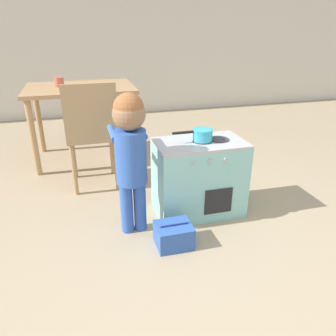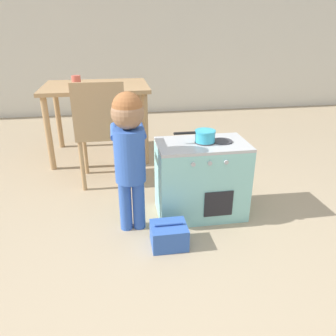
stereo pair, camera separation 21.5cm
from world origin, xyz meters
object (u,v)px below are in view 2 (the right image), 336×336
Objects in this scene: dining_table at (97,96)px; cup_on_table at (76,80)px; toy_pot at (205,135)px; child_figure at (129,144)px; toy_basket at (169,235)px; play_kitchen at (201,179)px; dining_chair_near at (101,130)px.

cup_on_table is (-0.18, 0.03, 0.15)m from dining_table.
toy_pot is 0.52m from child_figure.
toy_basket is (-0.30, -0.35, -0.52)m from toy_pot.
play_kitchen is at bearing 50.49° from toy_basket.
play_kitchen reaches higher than toy_basket.
dining_chair_near is (-0.40, 0.95, 0.41)m from toy_basket.
cup_on_table is (-0.63, 1.69, 0.70)m from toy_basket.
dining_chair_near is at bearing -86.09° from dining_table.
toy_pot is at bearing 49.48° from toy_basket.
toy_pot is at bearing -60.14° from dining_table.
child_figure is at bearing -74.81° from dining_chair_near.
toy_basket is at bearing -130.52° from toy_pot.
child_figure is at bearing -80.31° from dining_table.
toy_pot is at bearing 2.51° from play_kitchen.
dining_chair_near is 0.83m from cup_on_table.
toy_basket is (-0.29, -0.35, -0.20)m from play_kitchen.
toy_pot reaches higher than play_kitchen.
toy_basket is 2.51× the size of cup_on_table.
cup_on_table is (-0.92, 1.34, 0.50)m from play_kitchen.
cup_on_table is at bearing 107.33° from dining_chair_near.
play_kitchen is at bearing -60.51° from dining_table.
child_figure is 0.61m from toy_basket.
toy_pot is at bearing -40.64° from dining_chair_near.
dining_table is (-0.75, 1.31, 0.03)m from toy_pot.
child_figure is at bearing -167.18° from play_kitchen.
dining_chair_near is at bearing 112.97° from toy_basket.
play_kitchen is 0.94m from dining_chair_near.
cup_on_table is at bearing 124.49° from play_kitchen.
dining_chair_near is at bearing 138.89° from play_kitchen.
dining_table reaches higher than play_kitchen.
dining_chair_near reaches higher than toy_pot.
toy_pot is 0.28× the size of dining_table.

